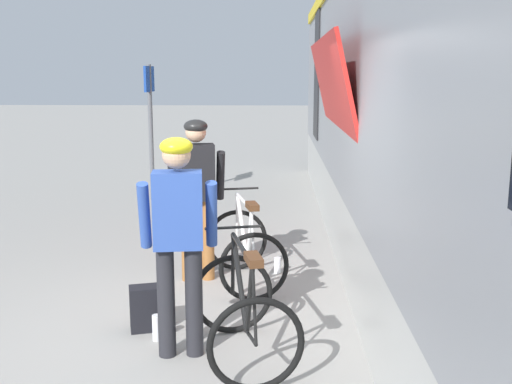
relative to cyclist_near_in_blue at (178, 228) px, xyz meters
name	(u,v)px	position (x,y,z in m)	size (l,w,h in m)	color
ground_plane	(187,340)	(0.01, 0.27, -1.05)	(80.00, 80.00, 0.00)	gray
cyclist_near_in_blue	(178,228)	(0.00, 0.00, 0.00)	(0.64, 0.36, 1.76)	#232328
cyclist_far_in_dark	(197,186)	(-0.10, 1.83, 0.00)	(0.65, 0.39, 1.76)	#935B2D
bicycle_near_black	(243,312)	(0.51, -0.07, -0.65)	(0.94, 1.21, 0.99)	black
bicycle_far_white	(245,249)	(0.43, 1.68, -0.65)	(0.94, 1.20, 0.99)	black
backpack_on_platform	(146,308)	(-0.38, 0.47, -0.85)	(0.28, 0.18, 0.40)	black
water_bottle_near_the_bikes	(277,265)	(0.78, 2.08, -0.96)	(0.08, 0.08, 0.18)	silver
water_bottle_by_the_backpack	(157,328)	(-0.25, 0.26, -0.94)	(0.07, 0.07, 0.22)	silver
platform_sign_post	(150,109)	(-1.47, 6.11, 0.57)	(0.08, 0.70, 2.40)	#595B60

